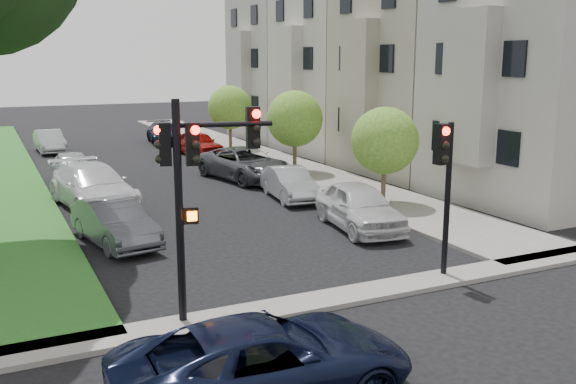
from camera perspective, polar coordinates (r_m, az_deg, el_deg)
name	(u,v)px	position (r m, az deg, el deg)	size (l,w,h in m)	color
ground	(392,332)	(13.71, 9.27, -12.14)	(140.00, 140.00, 0.00)	black
sidewalk_right	(252,154)	(37.38, -3.25, 3.41)	(3.50, 44.00, 0.12)	slate
sidewalk_cross	(343,297)	(15.24, 4.94, -9.27)	(60.00, 1.00, 0.12)	slate
house_a	(551,20)	(26.88, 22.37, 13.97)	(7.70, 7.55, 15.97)	#A19E94
house_b	(427,28)	(32.44, 12.28, 14.06)	(7.70, 7.55, 15.97)	gray
house_c	(347,33)	(38.65, 5.28, 13.88)	(7.70, 7.55, 15.97)	#B2B1B0
house_d	(291,37)	(45.26, 0.28, 13.63)	(7.70, 7.55, 15.97)	#A79E93
small_tree_a	(385,141)	(24.16, 8.60, 4.53)	(2.52, 2.52, 3.78)	#413025
small_tree_b	(295,119)	(30.68, 0.61, 6.52)	(2.69, 2.69, 4.04)	#413025
small_tree_c	(230,108)	(38.74, -5.19, 7.49)	(2.62, 2.62, 3.93)	#413025
traffic_signal_main	(195,171)	(13.22, -8.24, 1.87)	(2.33, 0.65, 4.75)	black
traffic_signal_secondary	(445,171)	(16.32, 13.75, 1.79)	(0.52, 0.42, 3.99)	black
car_cross_near	(265,361)	(10.80, -2.10, -14.80)	(2.31, 5.01, 1.39)	black
car_parked_0	(359,206)	(21.15, 6.35, -1.27)	(1.80, 4.48, 1.53)	silver
car_parked_1	(290,184)	(25.47, 0.15, 0.76)	(1.35, 3.86, 1.27)	#999BA0
car_parked_2	(245,164)	(29.61, -3.80, 2.51)	(2.47, 5.35, 1.49)	#3F4247
car_parked_3	(198,143)	(37.41, -7.98, 4.30)	(1.63, 4.04, 1.38)	maroon
car_parked_4	(164,133)	(43.21, -10.97, 5.18)	(1.89, 4.65, 1.35)	black
car_parked_5	(115,223)	(20.00, -15.15, -2.64)	(1.43, 4.11, 1.35)	#3F4247
car_parked_6	(93,186)	(25.15, -16.94, 0.48)	(2.25, 5.52, 1.60)	silver
car_parked_7	(73,168)	(30.36, -18.59, 2.07)	(1.66, 4.13, 1.41)	#999BA0
car_parked_9	(50,141)	(40.71, -20.43, 4.24)	(1.40, 4.03, 1.33)	#999BA0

